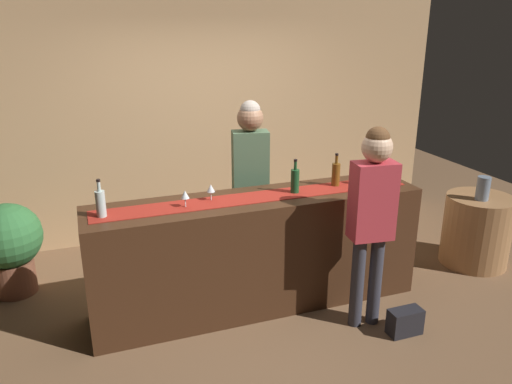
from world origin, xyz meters
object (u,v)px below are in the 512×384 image
at_px(wine_glass_near_customer, 185,195).
at_px(handbag, 405,322).
at_px(wine_glass_far_end, 211,189).
at_px(customer_sipping, 372,208).
at_px(wine_bottle_green, 295,180).
at_px(bartender, 250,170).
at_px(wine_bottle_amber, 336,174).
at_px(wine_bottle_clear, 101,203).
at_px(round_side_table, 477,230).
at_px(wine_glass_mid_counter, 356,173).
at_px(potted_plant_tall, 9,243).
at_px(vase_on_side_table, 483,188).

xyz_separation_m(wine_glass_near_customer, handbag, (1.60, -0.82, -1.02)).
relative_size(wine_glass_near_customer, wine_glass_far_end, 1.00).
distance_m(wine_glass_near_customer, customer_sipping, 1.48).
bearing_deg(wine_bottle_green, wine_glass_far_end, 176.08).
height_order(wine_glass_near_customer, bartender, bartender).
bearing_deg(wine_bottle_green, wine_bottle_amber, 6.57).
height_order(wine_glass_near_customer, wine_glass_far_end, same).
xyz_separation_m(wine_bottle_clear, round_side_table, (3.71, 0.00, -0.77)).
relative_size(wine_glass_mid_counter, customer_sipping, 0.08).
relative_size(wine_glass_mid_counter, potted_plant_tall, 0.16).
distance_m(wine_bottle_green, round_side_table, 2.23).
xyz_separation_m(wine_bottle_amber, wine_glass_near_customer, (-1.40, -0.08, -0.01)).
bearing_deg(wine_bottle_green, handbag, -53.44).
height_order(wine_bottle_green, potted_plant_tall, wine_bottle_green).
relative_size(wine_bottle_green, wine_glass_far_end, 2.10).
xyz_separation_m(wine_bottle_green, bartender, (-0.20, 0.58, -0.04)).
xyz_separation_m(wine_bottle_amber, wine_bottle_clear, (-2.04, -0.07, 0.00)).
relative_size(wine_bottle_clear, potted_plant_tall, 0.34).
distance_m(wine_bottle_clear, vase_on_side_table, 3.65).
relative_size(bartender, round_side_table, 2.37).
bearing_deg(customer_sipping, wine_glass_mid_counter, 77.26).
bearing_deg(wine_glass_far_end, customer_sipping, -29.98).
bearing_deg(wine_bottle_clear, wine_bottle_amber, 1.97).
xyz_separation_m(wine_bottle_clear, handbag, (2.25, -0.83, -1.03)).
bearing_deg(customer_sipping, wine_glass_near_customer, 164.17).
xyz_separation_m(wine_bottle_amber, round_side_table, (1.67, -0.07, -0.77)).
relative_size(round_side_table, vase_on_side_table, 3.08).
xyz_separation_m(bartender, customer_sipping, (0.60, -1.18, -0.05)).
distance_m(wine_bottle_clear, wine_glass_mid_counter, 2.24).
bearing_deg(vase_on_side_table, handbag, -150.96).
bearing_deg(customer_sipping, handbag, -39.99).
height_order(wine_bottle_green, handbag, wine_bottle_green).
distance_m(bartender, vase_on_side_table, 2.34).
distance_m(wine_bottle_green, customer_sipping, 0.73).
xyz_separation_m(wine_bottle_amber, bartender, (-0.63, 0.53, -0.04)).
height_order(vase_on_side_table, potted_plant_tall, vase_on_side_table).
distance_m(wine_glass_mid_counter, bartender, 0.99).
distance_m(customer_sipping, vase_on_side_table, 1.72).
bearing_deg(potted_plant_tall, wine_glass_far_end, -28.38).
height_order(round_side_table, handbag, round_side_table).
bearing_deg(bartender, wine_bottle_amber, 151.33).
bearing_deg(potted_plant_tall, wine_glass_mid_counter, -16.97).
height_order(wine_bottle_amber, wine_glass_far_end, wine_bottle_amber).
bearing_deg(wine_glass_mid_counter, wine_glass_near_customer, -177.62).
xyz_separation_m(wine_bottle_clear, vase_on_side_table, (3.64, -0.06, -0.28)).
relative_size(wine_glass_near_customer, vase_on_side_table, 0.60).
relative_size(wine_glass_near_customer, bartender, 0.08).
xyz_separation_m(vase_on_side_table, handbag, (-1.39, -0.77, -0.75)).
distance_m(wine_bottle_clear, customer_sipping, 2.10).
xyz_separation_m(wine_bottle_clear, wine_glass_near_customer, (0.64, -0.01, -0.01)).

